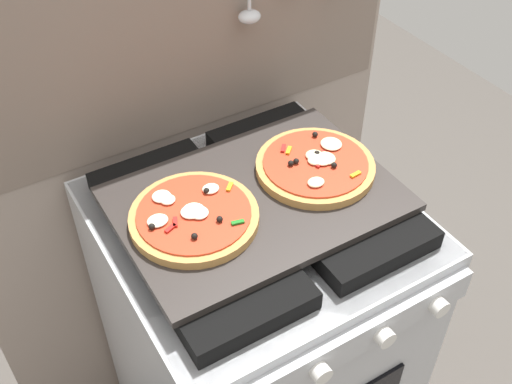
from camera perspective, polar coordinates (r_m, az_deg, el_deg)
name	(u,v)px	position (r m, az deg, el deg)	size (l,w,h in m)	color
kitchen_backsplash	(186,155)	(1.53, -6.42, 3.37)	(1.10, 0.09, 1.55)	gray
stove	(256,336)	(1.57, 0.03, -13.06)	(0.60, 0.64, 0.90)	#B7BABF
baking_tray	(256,199)	(1.22, 0.00, -0.63)	(0.54, 0.38, 0.02)	#2D2826
pizza_left	(193,216)	(1.16, -5.79, -2.17)	(0.24, 0.24, 0.03)	#C18947
pizza_right	(316,165)	(1.27, 5.49, 2.45)	(0.24, 0.24, 0.03)	#C18947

